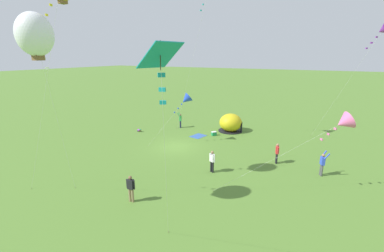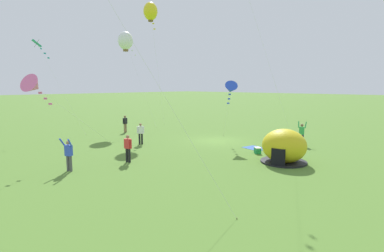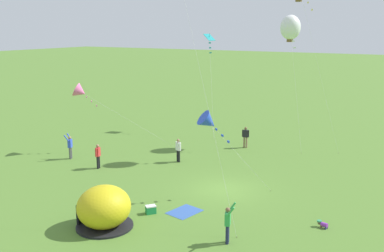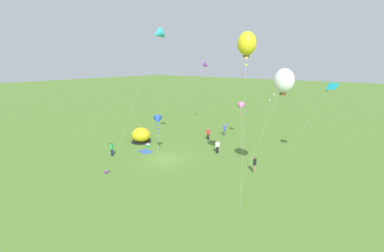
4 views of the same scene
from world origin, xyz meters
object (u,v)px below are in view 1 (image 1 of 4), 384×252
(person_watching_sky, at_px, (212,160))
(person_strolling, at_px, (277,152))
(toddler_crawling, at_px, (139,130))
(kite_blue, at_px, (186,100))
(person_near_tent, at_px, (131,187))
(popup_tent, at_px, (231,123))
(kite_white, at_px, (35,35))
(kite_pink, at_px, (343,123))
(person_arms_raised, at_px, (322,163))
(cooler_box, at_px, (214,134))
(person_with_toddler, at_px, (180,120))
(kite_purple, at_px, (383,30))
(kite_teal, at_px, (161,66))

(person_watching_sky, xyz_separation_m, person_strolling, (-4.07, 4.03, 0.00))
(toddler_crawling, height_order, kite_blue, kite_blue)
(person_watching_sky, relative_size, person_near_tent, 1.00)
(popup_tent, distance_m, toddler_crawling, 10.75)
(kite_blue, xyz_separation_m, kite_white, (14.20, 0.12, 5.14))
(kite_pink, xyz_separation_m, kite_white, (10.20, -13.23, 4.89))
(person_watching_sky, height_order, person_arms_raised, person_arms_raised)
(toddler_crawling, relative_size, person_watching_sky, 0.32)
(person_arms_raised, bearing_deg, cooler_box, -115.76)
(kite_blue, relative_size, kite_pink, 0.66)
(popup_tent, height_order, cooler_box, popup_tent)
(person_watching_sky, bearing_deg, person_strolling, 135.30)
(person_with_toddler, relative_size, kite_white, 0.18)
(person_with_toddler, bearing_deg, toddler_crawling, -41.57)
(person_strolling, distance_m, kite_pink, 6.34)
(kite_blue, bearing_deg, kite_purple, 105.16)
(kite_teal, bearing_deg, kite_blue, -152.34)
(person_watching_sky, height_order, kite_blue, kite_blue)
(cooler_box, xyz_separation_m, kite_blue, (3.54, -1.56, 4.24))
(kite_white, bearing_deg, person_with_toddler, -169.38)
(kite_blue, height_order, kite_pink, kite_pink)
(toddler_crawling, height_order, person_watching_sky, person_watching_sky)
(person_watching_sky, xyz_separation_m, kite_white, (9.11, -5.04, 8.63))
(person_with_toddler, distance_m, kite_teal, 25.03)
(person_watching_sky, distance_m, kite_pink, 9.08)
(cooler_box, relative_size, kite_teal, 0.07)
(toddler_crawling, relative_size, person_strolling, 0.32)
(person_near_tent, xyz_separation_m, kite_purple, (-15.40, 12.95, 9.60))
(popup_tent, relative_size, cooler_box, 4.36)
(kite_purple, bearing_deg, person_strolling, -50.20)
(person_watching_sky, distance_m, person_strolling, 5.73)
(person_with_toddler, bearing_deg, kite_purple, 88.96)
(kite_purple, bearing_deg, person_near_tent, -40.06)
(toddler_crawling, bearing_deg, person_near_tent, 37.68)
(toddler_crawling, relative_size, person_with_toddler, 0.29)
(kite_blue, relative_size, kite_purple, 0.46)
(person_arms_raised, bearing_deg, popup_tent, -127.97)
(toddler_crawling, height_order, person_with_toddler, person_with_toddler)
(person_strolling, height_order, person_arms_raised, person_arms_raised)
(cooler_box, relative_size, person_watching_sky, 0.37)
(person_strolling, xyz_separation_m, person_arms_raised, (0.75, 3.38, 0.03))
(person_strolling, bearing_deg, kite_pink, 54.46)
(kite_pink, bearing_deg, kite_teal, -21.70)
(person_watching_sky, xyz_separation_m, person_arms_raised, (-3.32, 7.41, 0.03))
(person_strolling, bearing_deg, cooler_box, -120.91)
(kite_blue, height_order, kite_white, kite_white)
(person_near_tent, relative_size, kite_blue, 0.34)
(person_near_tent, relative_size, kite_teal, 0.19)
(toddler_crawling, height_order, person_near_tent, person_near_tent)
(popup_tent, bearing_deg, kite_blue, -23.42)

